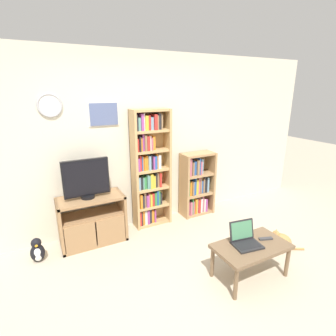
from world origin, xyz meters
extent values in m
plane|color=#BCAD93|center=(0.00, 0.00, 0.00)|extent=(18.00, 18.00, 0.00)
cube|color=beige|center=(0.00, 1.82, 1.30)|extent=(6.61, 0.06, 2.60)
torus|color=#B2B2B7|center=(-1.14, 1.78, 1.88)|extent=(0.30, 0.03, 0.30)
cylinder|color=white|center=(-1.14, 1.78, 1.88)|extent=(0.25, 0.02, 0.25)
cube|color=silver|center=(-0.48, 1.78, 1.75)|extent=(0.42, 0.01, 0.33)
cube|color=slate|center=(-0.48, 1.78, 1.75)|extent=(0.38, 0.02, 0.30)
cube|color=#9E754C|center=(-1.22, 1.55, 0.34)|extent=(0.04, 0.43, 0.67)
cube|color=#9E754C|center=(-0.38, 1.55, 0.34)|extent=(0.04, 0.43, 0.67)
cube|color=#9E754C|center=(-0.80, 1.55, 0.66)|extent=(0.88, 0.43, 0.04)
cube|color=#9E754C|center=(-0.80, 1.55, 0.02)|extent=(0.88, 0.43, 0.04)
cube|color=#9E754C|center=(-0.80, 1.55, 0.40)|extent=(0.81, 0.39, 0.04)
cube|color=#9E754C|center=(-1.00, 1.35, 0.22)|extent=(0.39, 0.02, 0.37)
cube|color=#9E754C|center=(-0.60, 1.35, 0.22)|extent=(0.39, 0.02, 0.37)
cylinder|color=black|center=(-0.83, 1.55, 0.69)|extent=(0.18, 0.18, 0.04)
cube|color=black|center=(-0.83, 1.55, 0.96)|extent=(0.60, 0.05, 0.50)
cube|color=black|center=(-0.83, 1.52, 0.96)|extent=(0.56, 0.01, 0.46)
cube|color=tan|center=(-0.12, 1.64, 0.90)|extent=(0.04, 0.25, 1.81)
cube|color=tan|center=(0.42, 1.64, 0.90)|extent=(0.04, 0.25, 1.81)
cube|color=tan|center=(0.15, 1.76, 0.90)|extent=(0.58, 0.02, 1.81)
cube|color=tan|center=(0.15, 1.64, 0.02)|extent=(0.50, 0.21, 0.04)
cube|color=tan|center=(0.15, 1.64, 0.31)|extent=(0.50, 0.21, 0.04)
cube|color=tan|center=(0.15, 1.64, 0.61)|extent=(0.50, 0.21, 0.04)
cube|color=tan|center=(0.15, 1.64, 0.90)|extent=(0.50, 0.21, 0.04)
cube|color=tan|center=(0.15, 1.64, 1.20)|extent=(0.50, 0.21, 0.04)
cube|color=tan|center=(0.15, 1.64, 1.49)|extent=(0.50, 0.21, 0.04)
cube|color=tan|center=(0.15, 1.64, 1.79)|extent=(0.50, 0.21, 0.04)
cube|color=red|center=(-0.08, 1.65, 0.15)|extent=(0.04, 0.17, 0.23)
cube|color=#232328|center=(-0.05, 1.65, 0.15)|extent=(0.02, 0.18, 0.23)
cube|color=orange|center=(-0.02, 1.66, 0.15)|extent=(0.03, 0.16, 0.23)
cube|color=white|center=(0.02, 1.65, 0.15)|extent=(0.04, 0.17, 0.23)
cube|color=#9E4293|center=(0.06, 1.65, 0.15)|extent=(0.03, 0.18, 0.24)
cube|color=#232328|center=(0.09, 1.66, 0.16)|extent=(0.04, 0.16, 0.24)
cube|color=orange|center=(0.14, 1.66, 0.14)|extent=(0.04, 0.15, 0.21)
cube|color=#9E4293|center=(0.18, 1.66, 0.14)|extent=(0.02, 0.16, 0.22)
cube|color=#5B9389|center=(-0.09, 1.66, 0.45)|extent=(0.02, 0.15, 0.24)
cube|color=orange|center=(-0.06, 1.65, 0.44)|extent=(0.04, 0.20, 0.22)
cube|color=#232328|center=(-0.02, 1.65, 0.43)|extent=(0.03, 0.19, 0.20)
cube|color=#93704C|center=(0.01, 1.66, 0.45)|extent=(0.03, 0.16, 0.23)
cube|color=#9E4293|center=(0.04, 1.65, 0.42)|extent=(0.03, 0.19, 0.19)
cube|color=#B75B70|center=(0.07, 1.65, 0.43)|extent=(0.02, 0.18, 0.21)
cube|color=gold|center=(0.10, 1.65, 0.43)|extent=(0.03, 0.19, 0.20)
cube|color=red|center=(0.14, 1.65, 0.43)|extent=(0.04, 0.18, 0.21)
cube|color=#388947|center=(0.18, 1.65, 0.44)|extent=(0.03, 0.19, 0.21)
cube|color=#2856A8|center=(0.21, 1.65, 0.45)|extent=(0.02, 0.19, 0.24)
cube|color=#388947|center=(0.24, 1.65, 0.45)|extent=(0.02, 0.20, 0.24)
cube|color=#232328|center=(0.27, 1.65, 0.42)|extent=(0.03, 0.18, 0.19)
cube|color=#759EB7|center=(-0.08, 1.65, 0.73)|extent=(0.04, 0.17, 0.20)
cube|color=#232328|center=(-0.04, 1.66, 0.73)|extent=(0.03, 0.15, 0.20)
cube|color=#5B9389|center=(-0.01, 1.66, 0.72)|extent=(0.02, 0.16, 0.19)
cube|color=#388947|center=(0.03, 1.66, 0.72)|extent=(0.04, 0.15, 0.20)
cube|color=#5B9389|center=(0.06, 1.65, 0.74)|extent=(0.02, 0.18, 0.22)
cube|color=#5B9389|center=(0.09, 1.65, 0.73)|extent=(0.02, 0.19, 0.21)
cube|color=gold|center=(0.12, 1.65, 0.74)|extent=(0.04, 0.19, 0.22)
cube|color=gold|center=(0.17, 1.65, 0.72)|extent=(0.03, 0.18, 0.19)
cube|color=#232328|center=(0.20, 1.66, 0.74)|extent=(0.03, 0.16, 0.22)
cube|color=#93704C|center=(0.24, 1.66, 0.74)|extent=(0.03, 0.16, 0.23)
cube|color=red|center=(0.27, 1.65, 0.74)|extent=(0.03, 0.19, 0.22)
cube|color=#9E4293|center=(-0.08, 1.65, 1.02)|extent=(0.04, 0.18, 0.20)
cube|color=red|center=(-0.04, 1.66, 1.03)|extent=(0.03, 0.16, 0.23)
cube|color=#2856A8|center=(-0.01, 1.66, 1.03)|extent=(0.02, 0.16, 0.22)
cube|color=orange|center=(0.00, 1.66, 1.03)|extent=(0.02, 0.15, 0.21)
cube|color=orange|center=(0.03, 1.66, 1.02)|extent=(0.03, 0.16, 0.20)
cube|color=orange|center=(0.06, 1.66, 1.03)|extent=(0.03, 0.15, 0.22)
cube|color=#759EB7|center=(0.09, 1.65, 1.03)|extent=(0.03, 0.19, 0.21)
cube|color=#232328|center=(0.13, 1.66, 1.03)|extent=(0.03, 0.16, 0.23)
cube|color=#9E4293|center=(0.16, 1.65, 1.02)|extent=(0.02, 0.20, 0.20)
cube|color=#2856A8|center=(0.19, 1.65, 1.02)|extent=(0.04, 0.18, 0.20)
cube|color=orange|center=(0.22, 1.66, 1.03)|extent=(0.02, 0.16, 0.23)
cube|color=white|center=(0.26, 1.65, 1.03)|extent=(0.04, 0.17, 0.21)
cube|color=red|center=(-0.08, 1.65, 1.31)|extent=(0.04, 0.17, 0.19)
cube|color=#232328|center=(-0.05, 1.65, 1.32)|extent=(0.02, 0.19, 0.22)
cube|color=orange|center=(-0.02, 1.66, 1.31)|extent=(0.03, 0.16, 0.20)
cube|color=#9E4293|center=(0.01, 1.66, 1.34)|extent=(0.03, 0.16, 0.24)
cube|color=#93704C|center=(0.04, 1.65, 1.33)|extent=(0.03, 0.19, 0.23)
cube|color=red|center=(0.08, 1.65, 1.32)|extent=(0.04, 0.19, 0.21)
cube|color=white|center=(0.12, 1.66, 1.32)|extent=(0.03, 0.15, 0.21)
cube|color=#B75B70|center=(0.14, 1.65, 1.31)|extent=(0.02, 0.18, 0.18)
cube|color=orange|center=(0.18, 1.66, 1.32)|extent=(0.04, 0.16, 0.20)
cube|color=#232328|center=(-0.08, 1.65, 1.62)|extent=(0.03, 0.17, 0.22)
cube|color=#5B9389|center=(-0.04, 1.65, 1.60)|extent=(0.04, 0.17, 0.19)
cube|color=#9E4293|center=(0.00, 1.65, 1.63)|extent=(0.04, 0.18, 0.24)
cube|color=white|center=(0.03, 1.66, 1.63)|extent=(0.02, 0.16, 0.24)
cube|color=gold|center=(0.07, 1.65, 1.61)|extent=(0.04, 0.18, 0.21)
cube|color=red|center=(0.11, 1.66, 1.62)|extent=(0.04, 0.16, 0.21)
cube|color=#759EB7|center=(0.15, 1.66, 1.60)|extent=(0.04, 0.16, 0.18)
cube|color=red|center=(0.20, 1.65, 1.62)|extent=(0.04, 0.20, 0.22)
cube|color=#93704C|center=(0.23, 1.65, 1.61)|extent=(0.02, 0.19, 0.20)
cube|color=#232328|center=(0.27, 1.66, 1.63)|extent=(0.04, 0.16, 0.23)
cube|color=#93704C|center=(0.30, 1.65, 1.62)|extent=(0.02, 0.17, 0.21)
cube|color=tan|center=(0.72, 1.62, 0.54)|extent=(0.04, 0.29, 1.07)
cube|color=tan|center=(1.24, 1.62, 0.54)|extent=(0.04, 0.29, 1.07)
cube|color=tan|center=(0.98, 1.76, 0.54)|extent=(0.56, 0.02, 1.07)
cube|color=tan|center=(0.98, 1.62, 0.02)|extent=(0.49, 0.26, 0.04)
cube|color=tan|center=(0.98, 1.62, 0.36)|extent=(0.49, 0.26, 0.04)
cube|color=tan|center=(0.98, 1.62, 0.71)|extent=(0.49, 0.26, 0.04)
cube|color=tan|center=(0.98, 1.62, 1.05)|extent=(0.49, 0.26, 0.04)
cube|color=#B75B70|center=(0.76, 1.63, 0.15)|extent=(0.04, 0.21, 0.23)
cube|color=#B75B70|center=(0.81, 1.63, 0.15)|extent=(0.04, 0.24, 0.23)
cube|color=#388947|center=(0.84, 1.63, 0.18)|extent=(0.02, 0.22, 0.30)
cube|color=#B75B70|center=(0.87, 1.63, 0.15)|extent=(0.03, 0.21, 0.23)
cube|color=orange|center=(0.91, 1.63, 0.17)|extent=(0.04, 0.22, 0.26)
cube|color=white|center=(0.95, 1.63, 0.17)|extent=(0.02, 0.20, 0.27)
cube|color=red|center=(0.98, 1.63, 0.16)|extent=(0.04, 0.23, 0.24)
cube|color=white|center=(1.02, 1.63, 0.16)|extent=(0.04, 0.21, 0.25)
cube|color=#B75B70|center=(1.06, 1.63, 0.18)|extent=(0.02, 0.20, 0.28)
cube|color=white|center=(1.09, 1.63, 0.15)|extent=(0.02, 0.23, 0.23)
cube|color=#9E4293|center=(1.12, 1.63, 0.15)|extent=(0.04, 0.24, 0.22)
cube|color=#388947|center=(0.76, 1.63, 0.51)|extent=(0.04, 0.20, 0.26)
cube|color=orange|center=(0.81, 1.63, 0.50)|extent=(0.04, 0.20, 0.24)
cube|color=#93704C|center=(0.84, 1.63, 0.50)|extent=(0.02, 0.24, 0.24)
cube|color=#2856A8|center=(0.87, 1.63, 0.50)|extent=(0.03, 0.22, 0.23)
cube|color=#2856A8|center=(0.90, 1.64, 0.53)|extent=(0.02, 0.20, 0.29)
cube|color=gold|center=(0.93, 1.64, 0.51)|extent=(0.04, 0.20, 0.25)
cube|color=#B75B70|center=(0.98, 1.64, 0.52)|extent=(0.03, 0.19, 0.28)
cube|color=#93704C|center=(1.01, 1.63, 0.53)|extent=(0.02, 0.20, 0.29)
cube|color=#2856A8|center=(1.03, 1.64, 0.49)|extent=(0.03, 0.19, 0.22)
cube|color=#93704C|center=(1.06, 1.63, 0.51)|extent=(0.02, 0.21, 0.25)
cube|color=#232328|center=(1.09, 1.64, 0.53)|extent=(0.03, 0.18, 0.30)
cube|color=#232328|center=(1.12, 1.64, 0.51)|extent=(0.02, 0.20, 0.25)
cube|color=#759EB7|center=(1.15, 1.64, 0.51)|extent=(0.04, 0.20, 0.26)
cube|color=#9E4293|center=(0.75, 1.64, 0.85)|extent=(0.02, 0.19, 0.25)
cube|color=#B75B70|center=(0.78, 1.63, 0.87)|extent=(0.04, 0.22, 0.29)
cube|color=#93704C|center=(0.82, 1.64, 0.86)|extent=(0.02, 0.19, 0.26)
cube|color=#93704C|center=(0.84, 1.63, 0.84)|extent=(0.03, 0.21, 0.22)
cube|color=#2856A8|center=(0.88, 1.64, 0.84)|extent=(0.04, 0.20, 0.24)
cube|color=#93704C|center=(0.92, 1.63, 0.85)|extent=(0.04, 0.24, 0.25)
cube|color=#2856A8|center=(0.96, 1.63, 0.86)|extent=(0.02, 0.23, 0.28)
cube|color=#B75B70|center=(0.98, 1.63, 0.84)|extent=(0.03, 0.23, 0.22)
cube|color=#759EB7|center=(1.02, 1.64, 0.85)|extent=(0.04, 0.18, 0.25)
cube|color=brown|center=(0.63, -0.01, 0.39)|extent=(0.84, 0.48, 0.04)
cylinder|color=brown|center=(0.25, -0.21, 0.18)|extent=(0.04, 0.04, 0.37)
cylinder|color=brown|center=(1.01, -0.21, 0.18)|extent=(0.04, 0.04, 0.37)
cylinder|color=brown|center=(0.25, 0.19, 0.18)|extent=(0.04, 0.04, 0.37)
cylinder|color=brown|center=(1.01, 0.19, 0.18)|extent=(0.04, 0.04, 0.37)
cube|color=#232326|center=(0.57, 0.00, 0.42)|extent=(0.33, 0.27, 0.02)
cube|color=black|center=(0.57, 0.00, 0.43)|extent=(0.29, 0.20, 0.00)
cube|color=#232326|center=(0.58, 0.12, 0.54)|extent=(0.31, 0.11, 0.22)
cube|color=#47845B|center=(0.58, 0.12, 0.54)|extent=(0.27, 0.09, 0.19)
cube|color=#38383A|center=(0.85, 0.00, 0.42)|extent=(0.17, 0.09, 0.02)
ellipsoid|color=#B78447|center=(1.40, 0.20, 0.11)|extent=(0.32, 0.33, 0.22)
ellipsoid|color=beige|center=(1.34, 0.27, 0.09)|extent=(0.12, 0.12, 0.12)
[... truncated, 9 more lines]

